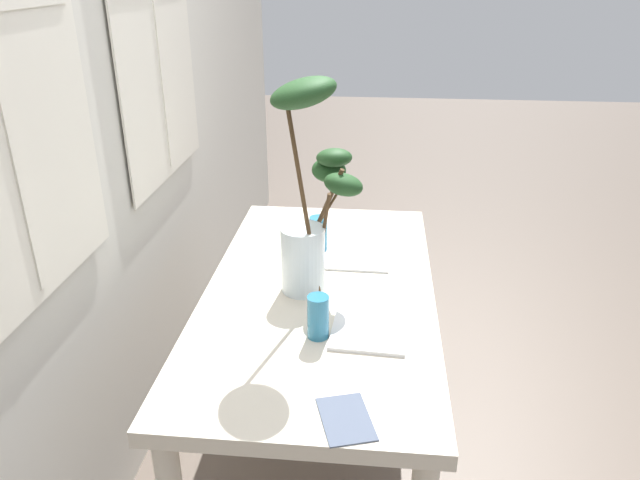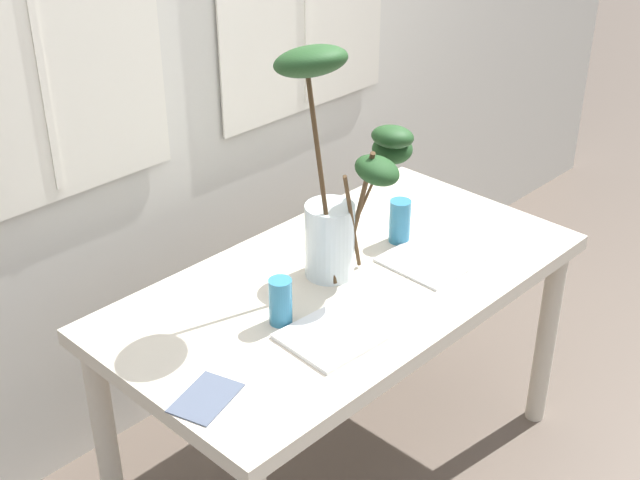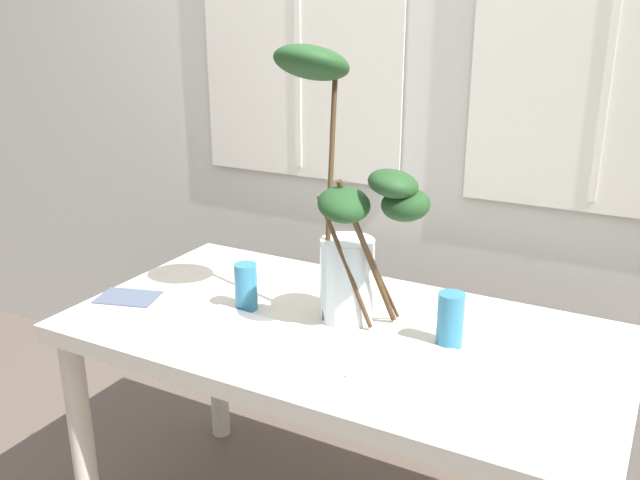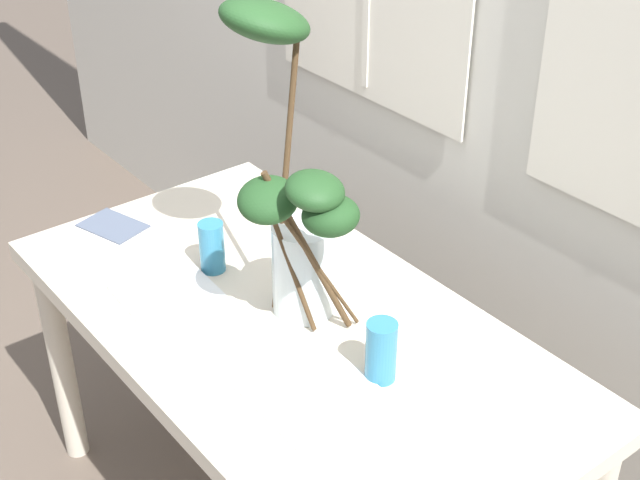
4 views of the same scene
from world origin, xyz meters
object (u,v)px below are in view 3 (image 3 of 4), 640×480
(dining_table, at_px, (341,358))
(plate_square_right, at_px, (416,366))
(vase_with_branches, at_px, (346,213))
(drinking_glass_blue_right, at_px, (450,320))
(plate_square_left, at_px, (225,330))
(drinking_glass_blue_left, at_px, (246,287))

(dining_table, height_order, plate_square_right, plate_square_right)
(vase_with_branches, relative_size, drinking_glass_blue_right, 5.33)
(drinking_glass_blue_right, distance_m, plate_square_left, 0.58)
(vase_with_branches, distance_m, plate_square_left, 0.44)
(drinking_glass_blue_right, relative_size, plate_square_left, 0.64)
(drinking_glass_blue_left, distance_m, plate_square_left, 0.17)
(drinking_glass_blue_right, bearing_deg, dining_table, -173.36)
(plate_square_right, bearing_deg, drinking_glass_blue_right, 77.82)
(dining_table, bearing_deg, plate_square_right, -24.37)
(dining_table, relative_size, drinking_glass_blue_right, 10.38)
(vase_with_branches, xyz_separation_m, drinking_glass_blue_right, (0.29, 0.01, -0.24))
(vase_with_branches, xyz_separation_m, plate_square_left, (-0.25, -0.20, -0.31))
(vase_with_branches, xyz_separation_m, drinking_glass_blue_left, (-0.29, -0.05, -0.24))
(dining_table, xyz_separation_m, vase_with_branches, (-0.00, 0.03, 0.41))
(drinking_glass_blue_right, distance_m, plate_square_right, 0.17)
(dining_table, xyz_separation_m, plate_square_right, (0.26, -0.12, 0.10))
(vase_with_branches, bearing_deg, drinking_glass_blue_left, -170.33)
(dining_table, distance_m, plate_square_right, 0.30)
(dining_table, bearing_deg, plate_square_left, -145.74)
(vase_with_branches, relative_size, drinking_glass_blue_left, 5.59)
(dining_table, xyz_separation_m, plate_square_left, (-0.26, -0.17, 0.10))
(dining_table, relative_size, vase_with_branches, 1.95)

